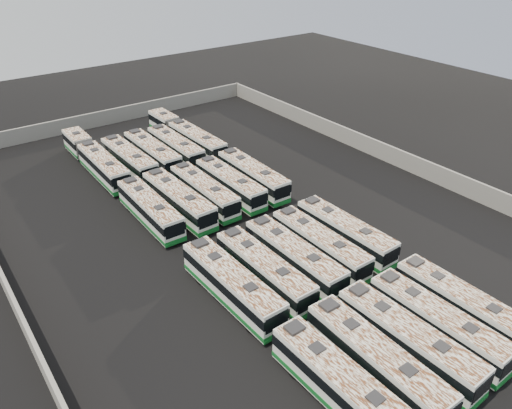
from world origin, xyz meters
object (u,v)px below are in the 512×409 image
object	(u,v)px
bus_midfront_far_right	(345,232)
bus_back_far_left	(95,158)
bus_midback_far_left	(150,209)
bus_midback_left	(179,200)
bus_front_center	(408,340)
bus_back_far_right	(186,135)
bus_midback_far_right	(253,176)
bus_midfront_left	(264,270)
bus_midback_right	(230,184)
bus_front_right	(437,323)
bus_front_far_left	(343,387)
bus_back_center	(152,153)
bus_midfront_right	(320,245)
bus_midback_center	(204,191)
bus_back_right	(176,147)
bus_midfront_far_left	(232,285)
bus_front_left	(376,361)
bus_midfront_center	(294,257)
bus_back_left	(129,160)
bus_front_far_right	(461,305)

from	to	relation	value
bus_midfront_far_right	bus_back_far_left	xyz separation A→B (m)	(-12.56, 29.34, 0.01)
bus_midback_far_left	bus_midback_left	bearing A→B (deg)	-2.63
bus_front_center	bus_back_far_right	world-z (taller)	bus_front_center
bus_back_far_left	bus_midback_far_right	bearing A→B (deg)	-49.72
bus_back_far_left	bus_midback_left	bearing A→B (deg)	-77.87
bus_midfront_left	bus_midback_right	size ratio (longest dim) A/B	1.01
bus_back_far_right	bus_front_right	bearing A→B (deg)	-95.36
bus_front_far_left	bus_midback_far_left	size ratio (longest dim) A/B	1.03
bus_midback_far_left	bus_back_far_right	distance (m)	19.56
bus_back_center	bus_front_far_left	bearing A→B (deg)	-99.54
bus_midfront_left	bus_midfront_right	world-z (taller)	bus_midfront_left
bus_midback_center	bus_back_far_left	bearing A→B (deg)	112.80
bus_front_far_left	bus_back_right	bearing A→B (deg)	75.44
bus_front_right	bus_back_right	xyz separation A→B (m)	(0.03, 38.80, 0.02)
bus_midfront_right	bus_midback_center	bearing A→B (deg)	101.98
bus_midfront_far_left	bus_midback_far_left	xyz separation A→B (m)	(0.06, 14.64, -0.06)
bus_front_left	bus_midback_center	xyz separation A→B (m)	(3.09, 26.56, -0.06)
bus_front_far_left	bus_back_far_right	size ratio (longest dim) A/B	0.66
bus_back_right	bus_back_center	bearing A→B (deg)	178.78
bus_midfront_center	bus_midback_far_left	bearing A→B (deg)	112.91
bus_midfront_far_left	bus_back_far_right	xyz separation A→B (m)	(12.54, 29.70, -0.05)
bus_front_center	bus_back_left	world-z (taller)	bus_front_center
bus_front_center	bus_back_right	bearing A→B (deg)	83.97
bus_front_far_left	bus_midfront_far_right	bearing A→B (deg)	43.55
bus_midback_center	bus_back_center	size ratio (longest dim) A/B	0.96
bus_midfront_far_right	bus_midfront_right	bearing A→B (deg)	-178.78
bus_back_center	bus_back_left	bearing A→B (deg)	-179.51
bus_midfront_center	bus_midfront_right	size ratio (longest dim) A/B	1.02
bus_midback_left	bus_midback_far_right	distance (m)	9.40
bus_midfront_far_right	bus_midback_right	bearing A→B (deg)	101.36
bus_midfront_far_left	bus_front_far_right	bearing A→B (deg)	-44.52
bus_front_right	bus_back_left	xyz separation A→B (m)	(-6.19, 38.80, 0.03)
bus_midfront_center	bus_midback_far_left	world-z (taller)	bus_midfront_center
bus_front_far_right	bus_back_far_right	xyz separation A→B (m)	(0.04, 41.67, 0.03)
bus_front_left	bus_midback_right	distance (m)	27.12
bus_front_center	bus_back_right	xyz separation A→B (m)	(3.09, 38.65, -0.02)
bus_back_far_right	bus_midback_left	bearing A→B (deg)	-122.66
bus_front_right	bus_midfront_far_left	distance (m)	15.32
bus_midback_far_right	bus_back_left	size ratio (longest dim) A/B	1.00
bus_midfront_far_left	bus_back_left	world-z (taller)	bus_midfront_far_left
bus_front_center	bus_back_far_left	xyz separation A→B (m)	(-6.30, 41.52, -0.03)
bus_midback_center	bus_back_center	bearing A→B (deg)	90.24
bus_midfront_far_right	bus_midback_left	bearing A→B (deg)	122.49
bus_midback_right	bus_midback_far_right	distance (m)	3.10
bus_midback_left	bus_back_far_right	distance (m)	17.90
bus_midfront_far_right	bus_back_far_left	size ratio (longest dim) A/B	0.64
bus_front_left	bus_midback_far_left	xyz separation A→B (m)	(-3.14, 26.57, -0.05)
bus_midback_far_right	bus_back_right	distance (m)	12.54
bus_front_left	bus_midfront_far_left	bearing A→B (deg)	106.04
bus_front_far_left	bus_front_right	bearing A→B (deg)	-0.66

